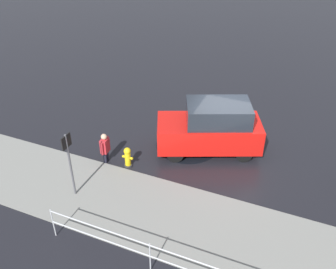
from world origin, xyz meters
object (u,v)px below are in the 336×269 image
Objects in this scene: fire_hydrant at (128,157)px; sign_post at (69,157)px; moving_hatchback at (211,128)px; pedestrian at (105,146)px.

fire_hydrant is 0.33× the size of sign_post.
pedestrian is at bearing 33.56° from moving_hatchback.
moving_hatchback is at bearing -146.44° from pedestrian.
sign_post is (0.89, 2.07, 1.18)m from fire_hydrant.
pedestrian is at bearing -90.32° from sign_post.
sign_post reaches higher than fire_hydrant.
sign_post is (3.37, 4.22, 0.55)m from moving_hatchback.
pedestrian is 2.19m from sign_post.
sign_post is at bearing 66.68° from fire_hydrant.
fire_hydrant is 2.55m from sign_post.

